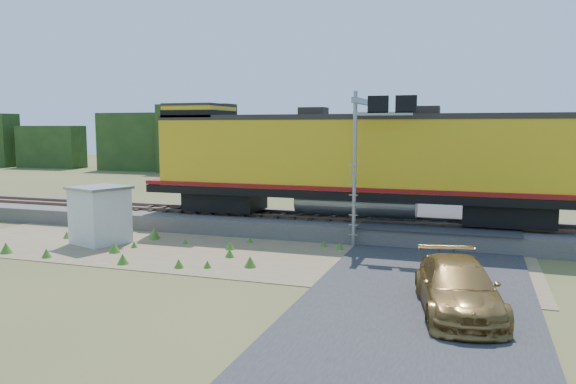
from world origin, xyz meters
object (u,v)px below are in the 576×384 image
(shed, at_px, (100,215))
(signal_gantry, at_px, (372,130))
(locomotive, at_px, (349,160))
(car, at_px, (458,287))

(shed, bearing_deg, signal_gantry, 42.28)
(locomotive, height_order, car, locomotive)
(shed, height_order, car, shed)
(signal_gantry, bearing_deg, car, -66.29)
(shed, xyz_separation_m, car, (15.91, -4.86, -0.58))
(locomotive, distance_m, signal_gantry, 2.01)
(signal_gantry, xyz_separation_m, car, (4.36, -9.93, -4.43))
(car, bearing_deg, locomotive, 106.56)
(locomotive, xyz_separation_m, signal_gantry, (1.21, -0.66, 1.47))
(locomotive, bearing_deg, car, -62.27)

